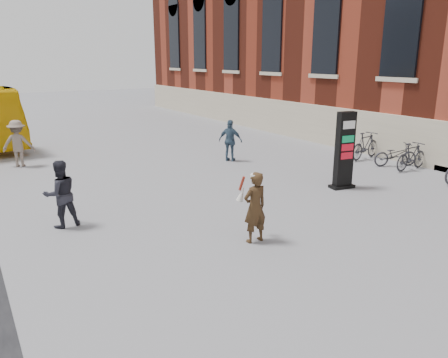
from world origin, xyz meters
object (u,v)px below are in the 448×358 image
woman (255,206)px  pedestrian_c (230,141)px  pedestrian_b (18,144)px  bike_5 (411,156)px  bike_6 (395,155)px  info_pylon (344,151)px  bike_7 (365,145)px  pedestrian_a (61,194)px

woman → pedestrian_c: size_ratio=0.98×
pedestrian_b → bike_5: bearing=167.3°
woman → bike_5: size_ratio=0.94×
pedestrian_c → bike_6: bearing=-167.4°
pedestrian_c → bike_6: (4.85, -3.98, -0.38)m
pedestrian_b → pedestrian_c: bearing=175.8°
pedestrian_b → bike_5: (12.11, -8.05, -0.36)m
info_pylon → pedestrian_b: 11.78m
woman → bike_7: bearing=-154.3°
pedestrian_b → bike_7: bearing=174.8°
woman → bike_7: woman is taller
woman → pedestrian_a: 4.66m
pedestrian_c → info_pylon: bearing=153.4°
bike_6 → bike_7: (0.00, 1.44, 0.12)m
woman → pedestrian_c: 7.93m
bike_6 → info_pylon: bearing=129.4°
info_pylon → bike_7: (3.85, 2.47, -0.64)m
pedestrian_a → bike_7: bearing=-179.5°
pedestrian_a → pedestrian_b: 7.22m
bike_5 → pedestrian_c: bearing=43.4°
pedestrian_b → bike_6: pedestrian_b is taller
woman → pedestrian_b: (-3.48, 10.37, 0.05)m
pedestrian_a → pedestrian_b: bearing=-95.2°
info_pylon → pedestrian_b: bearing=143.2°
info_pylon → bike_7: bearing=41.3°
pedestrian_a → pedestrian_b: pedestrian_b is taller
info_pylon → pedestrian_a: (-8.22, 1.18, -0.38)m
pedestrian_c → bike_5: size_ratio=0.96×
info_pylon → woman: (-4.78, -1.97, -0.38)m
info_pylon → woman: size_ratio=1.50×
pedestrian_a → info_pylon: bearing=166.3°
woman → info_pylon: bearing=-159.1°
woman → pedestrian_c: (3.77, 6.98, -0.00)m
pedestrian_c → bike_7: bearing=-155.6°
pedestrian_b → pedestrian_c: 8.01m
bike_6 → bike_7: 1.45m
pedestrian_a → bike_7: pedestrian_a is taller
pedestrian_a → bike_5: size_ratio=0.96×
pedestrian_b → bike_6: (12.11, -7.37, -0.44)m
info_pylon → woman: info_pylon is taller
bike_5 → info_pylon: bearing=92.3°
pedestrian_a → bike_5: bearing=170.5°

